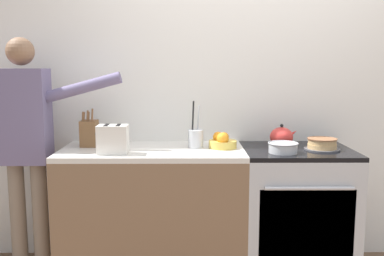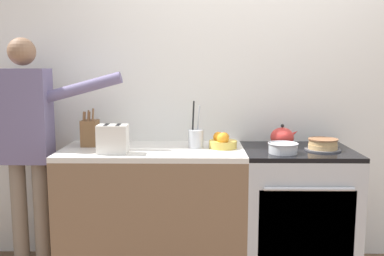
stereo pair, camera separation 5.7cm
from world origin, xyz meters
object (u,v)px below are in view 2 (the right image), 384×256
(stove_range, at_px, (296,212))
(tea_kettle, at_px, (282,137))
(toaster, at_px, (113,139))
(utensil_crock, at_px, (196,138))
(mixing_bowl, at_px, (283,148))
(knife_block, at_px, (90,133))
(layer_cake, at_px, (323,145))
(fruit_bowl, at_px, (223,141))
(person_baker, at_px, (28,134))

(stove_range, bearing_deg, tea_kettle, 140.15)
(toaster, bearing_deg, tea_kettle, 11.69)
(stove_range, bearing_deg, utensil_crock, 176.26)
(mixing_bowl, distance_m, knife_block, 1.36)
(layer_cake, height_order, knife_block, knife_block)
(layer_cake, xyz_separation_m, mixing_bowl, (-0.29, -0.10, -0.00))
(mixing_bowl, bearing_deg, tea_kettle, 80.39)
(layer_cake, relative_size, fruit_bowl, 1.24)
(stove_range, height_order, tea_kettle, tea_kettle)
(mixing_bowl, bearing_deg, utensil_crock, 161.88)
(layer_cake, distance_m, utensil_crock, 0.87)
(knife_block, bearing_deg, stove_range, -4.04)
(tea_kettle, xyz_separation_m, person_baker, (-1.79, -0.05, 0.03))
(stove_range, height_order, fruit_bowl, fruit_bowl)
(toaster, distance_m, person_baker, 0.67)
(mixing_bowl, bearing_deg, person_baker, 174.32)
(knife_block, height_order, fruit_bowl, knife_block)
(stove_range, relative_size, tea_kettle, 4.48)
(stove_range, distance_m, tea_kettle, 0.53)
(tea_kettle, bearing_deg, toaster, -168.31)
(mixing_bowl, bearing_deg, knife_block, 169.57)
(fruit_bowl, relative_size, toaster, 0.92)
(stove_range, relative_size, person_baker, 0.54)
(layer_cake, bearing_deg, stove_range, 166.62)
(stove_range, bearing_deg, mixing_bowl, -132.95)
(toaster, bearing_deg, mixing_bowl, 0.94)
(mixing_bowl, relative_size, utensil_crock, 0.61)
(stove_range, distance_m, knife_block, 1.57)
(tea_kettle, height_order, utensil_crock, utensil_crock)
(stove_range, bearing_deg, toaster, -172.70)
(layer_cake, relative_size, mixing_bowl, 1.22)
(stove_range, distance_m, fruit_bowl, 0.72)
(toaster, bearing_deg, knife_block, 129.16)
(knife_block, distance_m, toaster, 0.34)
(stove_range, height_order, layer_cake, layer_cake)
(toaster, bearing_deg, fruit_bowl, 14.43)
(mixing_bowl, distance_m, person_baker, 1.76)
(knife_block, relative_size, utensil_crock, 0.84)
(knife_block, bearing_deg, layer_cake, -4.97)
(tea_kettle, bearing_deg, knife_block, 178.97)
(fruit_bowl, bearing_deg, utensil_crock, 174.32)
(knife_block, height_order, toaster, knife_block)
(stove_range, height_order, knife_block, knife_block)
(stove_range, xyz_separation_m, tea_kettle, (-0.09, 0.08, 0.52))
(tea_kettle, xyz_separation_m, toaster, (-1.15, -0.24, 0.03))
(stove_range, height_order, person_baker, person_baker)
(layer_cake, xyz_separation_m, person_baker, (-2.05, 0.07, 0.06))
(utensil_crock, xyz_separation_m, toaster, (-0.54, -0.21, 0.03))
(stove_range, distance_m, mixing_bowl, 0.52)
(layer_cake, distance_m, person_baker, 2.05)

